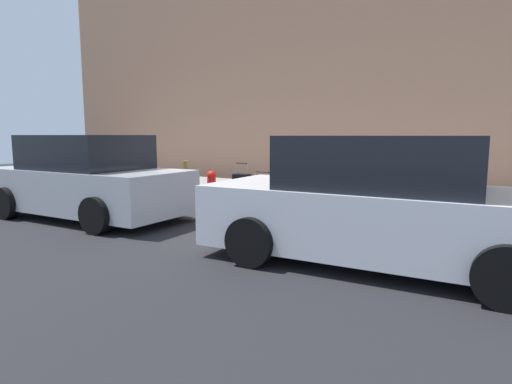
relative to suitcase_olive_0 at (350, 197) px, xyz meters
The scene contains 13 objects.
ground_plane 2.89m from the suitcase_olive_0, 10.07° to the left, with size 40.00×40.00×0.00m, color black.
sidewalk_curb 3.47m from the suitcase_olive_0, 35.48° to the right, with size 18.00×5.00×0.14m, color gray.
building_facade_sidewalk_side 8.82m from the suitcase_olive_0, 67.40° to the right, with size 24.00×3.00×10.86m, color #936B51.
suitcase_olive_0 is the anchor object (origin of this frame).
suitcase_navy_1 0.52m from the suitcase_olive_0, ahead, with size 0.43×0.20×1.07m.
suitcase_red_2 1.01m from the suitcase_olive_0, ahead, with size 0.38×0.23×0.92m.
suitcase_silver_3 1.48m from the suitcase_olive_0, ahead, with size 0.37×0.26×0.81m.
suitcase_maroon_4 1.99m from the suitcase_olive_0, ahead, with size 0.46×0.27×0.75m.
suitcase_black_5 2.48m from the suitcase_olive_0, ahead, with size 0.36×0.26×0.93m.
fire_hydrant 3.34m from the suitcase_olive_0, ahead, with size 0.39×0.21×0.71m.
bollard_post 3.97m from the suitcase_olive_0, ahead, with size 0.15×0.15×0.92m, color brown.
parked_car_white_0 2.60m from the suitcase_olive_0, 117.44° to the left, with size 4.60×2.26×1.65m.
parked_car_silver_1 5.20m from the suitcase_olive_0, 26.22° to the left, with size 4.29×2.14×1.66m.
Camera 1 is at (-5.44, 7.20, 1.66)m, focal length 29.71 mm.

